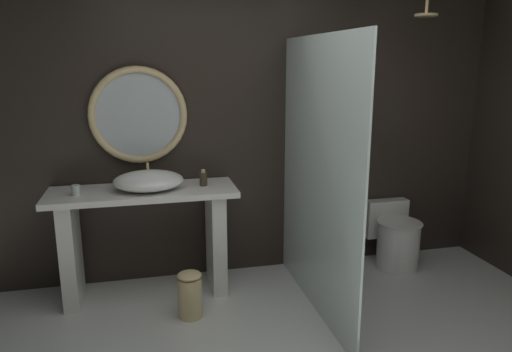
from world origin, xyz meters
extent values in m
cube|color=black|center=(0.00, 1.90, 1.30)|extent=(4.80, 0.10, 2.60)
cube|color=silver|center=(-0.85, 1.57, 0.86)|extent=(1.46, 0.53, 0.05)
cube|color=silver|center=(-1.42, 1.57, 0.42)|extent=(0.11, 0.45, 0.84)
cube|color=silver|center=(-0.28, 1.57, 0.42)|extent=(0.11, 0.45, 0.84)
ellipsoid|color=white|center=(-0.80, 1.54, 0.96)|extent=(0.54, 0.44, 0.15)
cylinder|color=#D6B77F|center=(-0.80, 1.74, 0.97)|extent=(0.02, 0.02, 0.18)
cylinder|color=#D6B77F|center=(-0.80, 1.69, 1.05)|extent=(0.02, 0.11, 0.02)
cylinder|color=silver|center=(-1.33, 1.51, 0.92)|extent=(0.06, 0.06, 0.08)
cylinder|color=#3D3323|center=(-0.37, 1.57, 0.94)|extent=(0.06, 0.06, 0.11)
cylinder|color=#D6B77F|center=(-0.37, 1.57, 1.00)|extent=(0.03, 0.03, 0.02)
torus|color=#D6B77F|center=(-0.85, 1.81, 1.44)|extent=(0.78, 0.06, 0.78)
cylinder|color=#B2BCC1|center=(-0.85, 1.82, 1.44)|extent=(0.69, 0.01, 0.69)
cube|color=silver|center=(0.41, 1.05, 1.02)|extent=(0.02, 1.59, 2.05)
cylinder|color=#D6B77F|center=(1.44, 1.43, 2.22)|extent=(0.18, 0.18, 0.02)
cylinder|color=white|center=(1.41, 1.54, 0.21)|extent=(0.38, 0.38, 0.43)
ellipsoid|color=white|center=(1.41, 1.54, 0.44)|extent=(0.40, 0.44, 0.02)
cube|color=white|center=(1.41, 1.83, 0.40)|extent=(0.41, 0.19, 0.36)
cylinder|color=#D6B77F|center=(-0.55, 1.10, 0.15)|extent=(0.18, 0.18, 0.31)
ellipsoid|color=#D6B77F|center=(-0.55, 1.10, 0.33)|extent=(0.18, 0.18, 0.05)
camera|label=1|loc=(-0.82, -2.17, 1.87)|focal=33.62mm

